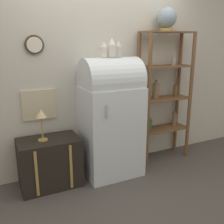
{
  "coord_description": "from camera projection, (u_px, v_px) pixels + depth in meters",
  "views": [
    {
      "loc": [
        -1.39,
        -2.63,
        1.71
      ],
      "look_at": [
        0.01,
        0.26,
        0.84
      ],
      "focal_mm": 42.0,
      "sensor_mm": 36.0,
      "label": 1
    }
  ],
  "objects": [
    {
      "name": "ground_plane",
      "position": [
        120.0,
        181.0,
        3.31
      ],
      "size": [
        12.0,
        12.0,
        0.0
      ],
      "primitive_type": "plane",
      "color": "#4C4742"
    },
    {
      "name": "wall_back",
      "position": [
        100.0,
        69.0,
        3.46
      ],
      "size": [
        7.0,
        0.09,
        2.7
      ],
      "color": "beige",
      "rests_on": "ground_plane"
    },
    {
      "name": "refrigerator",
      "position": [
        111.0,
        116.0,
        3.33
      ],
      "size": [
        0.72,
        0.61,
        1.52
      ],
      "color": "silver",
      "rests_on": "ground_plane"
    },
    {
      "name": "suitcase_trunk",
      "position": [
        50.0,
        162.0,
        3.15
      ],
      "size": [
        0.71,
        0.45,
        0.6
      ],
      "color": "black",
      "rests_on": "ground_plane"
    },
    {
      "name": "shelf_unit",
      "position": [
        164.0,
        92.0,
        3.75
      ],
      "size": [
        0.77,
        0.33,
        1.84
      ],
      "color": "brown",
      "rests_on": "ground_plane"
    },
    {
      "name": "globe",
      "position": [
        167.0,
        18.0,
        3.49
      ],
      "size": [
        0.27,
        0.27,
        0.31
      ],
      "color": "#AD8942",
      "rests_on": "shelf_unit"
    },
    {
      "name": "vase_left",
      "position": [
        104.0,
        50.0,
        3.07
      ],
      "size": [
        0.08,
        0.08,
        0.19
      ],
      "color": "silver",
      "rests_on": "refrigerator"
    },
    {
      "name": "vase_center",
      "position": [
        112.0,
        48.0,
        3.11
      ],
      "size": [
        0.11,
        0.11,
        0.23
      ],
      "color": "silver",
      "rests_on": "refrigerator"
    },
    {
      "name": "vase_right",
      "position": [
        119.0,
        50.0,
        3.15
      ],
      "size": [
        0.08,
        0.08,
        0.19
      ],
      "color": "beige",
      "rests_on": "refrigerator"
    },
    {
      "name": "desk_lamp",
      "position": [
        41.0,
        117.0,
        2.96
      ],
      "size": [
        0.12,
        0.12,
        0.37
      ],
      "color": "#AD8942",
      "rests_on": "suitcase_trunk"
    }
  ]
}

